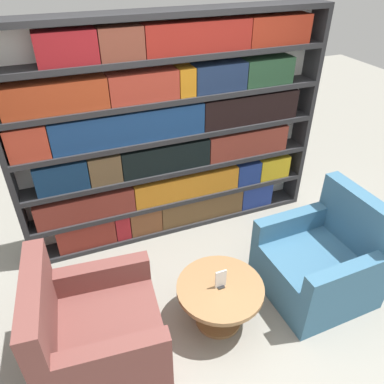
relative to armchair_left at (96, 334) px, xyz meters
The scene contains 6 objects.
ground_plane 1.15m from the armchair_left, ahead, with size 14.00×14.00×0.00m, color gray.
bookshelf 1.93m from the armchair_left, 52.01° to the left, with size 3.10×0.30×2.24m.
armchair_left is the anchor object (origin of this frame).
armchair_right 2.00m from the armchair_left, ahead, with size 0.89×0.87×0.95m.
coffee_table 1.00m from the armchair_left, ahead, with size 0.71×0.71×0.42m.
table_sign 1.02m from the armchair_left, ahead, with size 0.09×0.06×0.17m.
Camera 1 is at (-1.07, -1.75, 2.71)m, focal length 35.00 mm.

